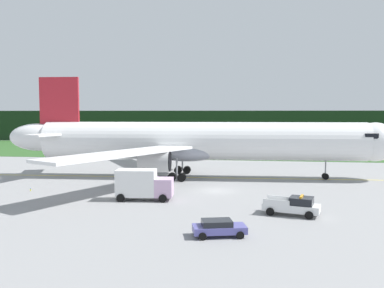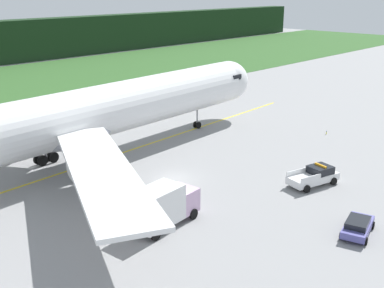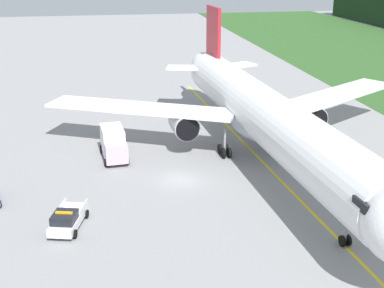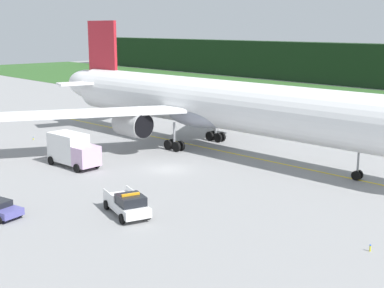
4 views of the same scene
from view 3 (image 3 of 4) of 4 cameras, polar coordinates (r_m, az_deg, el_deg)
name	(u,v)px [view 3 (image 3 of 4)]	position (r m, az deg, el deg)	size (l,w,h in m)	color
ground	(181,180)	(54.27, -1.24, -3.92)	(320.00, 320.00, 0.00)	gray
taxiway_centerline_main	(264,164)	(58.96, 7.83, -2.12)	(75.51, 0.30, 0.01)	yellow
airliner	(265,116)	(57.72, 7.87, 3.04)	(57.67, 46.85, 15.04)	white
ops_pickup_truck	(68,219)	(45.92, -13.30, -7.89)	(5.57, 3.35, 1.94)	silver
catering_truck	(113,143)	(60.08, -8.49, 0.09)	(6.38, 3.11, 3.56)	#CDA6CC
taxiway_edge_light_west	(131,117)	(75.04, -6.58, 2.93)	(0.12, 0.12, 0.41)	yellow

